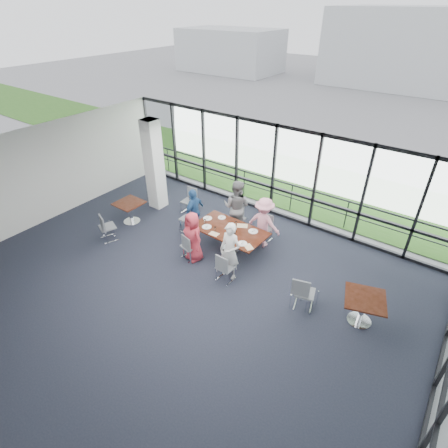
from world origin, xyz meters
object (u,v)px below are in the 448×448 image
Objects in this scene: diner_near_right at (230,251)px; chair_main_fl at (237,218)px; diner_end at (194,212)px; chair_spare_la at (107,227)px; side_table_left at (129,206)px; chair_main_end at (188,218)px; diner_far_right at (264,223)px; diner_near_left at (193,237)px; chair_main_nr at (226,267)px; chair_spare_r at (305,293)px; diner_far_left at (236,207)px; structural_column at (154,165)px; chair_main_fr at (265,229)px; chair_main_nl at (189,246)px; side_table_right at (365,302)px; chair_spare_lb at (189,201)px; main_table at (230,232)px.

diner_near_right reaches higher than chair_main_fl.
diner_end reaches higher than chair_spare_la.
chair_main_end is at bearing 20.44° from side_table_left.
diner_near_left is at bearing 52.21° from diner_far_right.
chair_main_end is at bearing 151.19° from diner_near_left.
diner_far_right is 4.86m from chair_spare_la.
chair_main_end is at bearing 154.76° from chair_main_nr.
diner_far_left is at bearing 135.16° from chair_spare_r.
chair_spare_la is at bearing -83.14° from structural_column.
structural_column is 3.66× the size of chair_main_nr.
diner_far_left is 4.10m from chair_spare_la.
side_table_left is 0.54× the size of diner_end.
side_table_left is 0.52× the size of diner_far_right.
chair_main_fr is (1.02, 0.06, -0.05)m from chair_main_fl.
side_table_left is 0.47× the size of diner_far_left.
chair_spare_r is at bearing 10.65° from chair_main_nr.
chair_main_fl is 0.98× the size of chair_spare_la.
chair_main_nr is at bearing -22.79° from structural_column.
diner_far_left is (3.22, 1.65, 0.28)m from side_table_left.
diner_far_right is at bearing 67.02° from chair_main_nl.
chair_main_fl is (-1.13, 2.18, 0.02)m from chair_main_nr.
chair_main_fl is at bearing 119.33° from chair_main_nr.
chair_main_end is (-1.07, 1.01, -0.29)m from diner_near_left.
structural_column is 6.81m from chair_spare_r.
diner_near_right is (4.33, -0.28, 0.20)m from side_table_left.
chair_main_fl reaches higher than side_table_right.
chair_main_fr reaches higher than side_table_right.
side_table_right is 0.62× the size of diner_far_left.
diner_end is 1.89× the size of chair_main_fr.
chair_main_nl is 0.92× the size of chair_main_fl.
structural_column is 3.64m from chair_main_nl.
chair_spare_lb is at bearing 167.47° from side_table_right.
diner_end reaches higher than chair_main_fr.
chair_spare_la reaches higher than main_table.
diner_near_left is at bearing 72.38° from diner_far_left.
chair_main_nr reaches higher than side_table_right.
chair_spare_lb is (-6.58, 1.46, -0.19)m from side_table_right.
chair_spare_lb is 5.59m from chair_spare_r.
chair_main_fr is at bearing 156.13° from side_table_right.
chair_main_nr is at bearing 95.02° from chair_main_fr.
diner_near_right is at bearing 144.70° from chair_spare_lb.
chair_main_fl is (3.21, 1.69, -0.17)m from side_table_left.
chair_main_fr is at bearing -164.32° from chair_main_fl.
side_table_right is at bearing -4.82° from main_table.
diner_end is (-1.49, 0.13, 0.14)m from main_table.
chair_spare_r reaches higher than main_table.
main_table is 1.13m from chair_main_fl.
diner_near_left reaches higher than chair_main_nr.
diner_far_left is at bearing 27.17° from side_table_left.
chair_main_end is (-0.97, 1.07, 0.05)m from chair_main_nl.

